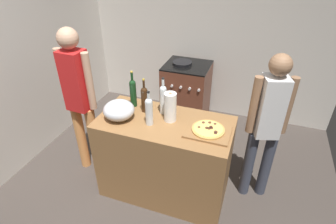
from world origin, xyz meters
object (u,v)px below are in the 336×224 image
wine_bottle_amber (149,110)px  person_in_stripes (79,95)px  paper_towel_roll (170,107)px  person_in_red (267,123)px  wine_bottle_clear (163,98)px  stove (186,92)px  pizza (208,129)px  wine_bottle_dark (144,98)px  mixing_bowl (119,110)px  wine_bottle_green (133,92)px

wine_bottle_amber → person_in_stripes: 0.87m
paper_towel_roll → person_in_red: bearing=15.5°
wine_bottle_amber → wine_bottle_clear: bearing=76.4°
wine_bottle_clear → stove: bearing=95.9°
pizza → person_in_red: size_ratio=0.18×
wine_bottle_dark → paper_towel_roll: bearing=-13.5°
paper_towel_roll → person_in_red: (0.88, 0.24, -0.14)m
paper_towel_roll → wine_bottle_amber: wine_bottle_amber is taller
mixing_bowl → person_in_red: bearing=15.6°
paper_towel_roll → stove: bearing=99.6°
wine_bottle_green → mixing_bowl: bearing=-96.2°
paper_towel_roll → person_in_stripes: (-1.02, -0.01, -0.06)m
wine_bottle_amber → wine_bottle_dark: size_ratio=0.96×
wine_bottle_dark → stove: (0.05, 1.38, -0.62)m
wine_bottle_clear → paper_towel_roll: bearing=-42.8°
pizza → person_in_red: 0.59m
pizza → wine_bottle_amber: 0.56m
paper_towel_roll → wine_bottle_dark: bearing=166.5°
pizza → wine_bottle_amber: wine_bottle_amber is taller
wine_bottle_amber → wine_bottle_dark: (-0.13, 0.20, -0.00)m
paper_towel_roll → stove: paper_towel_roll is taller
person_in_stripes → person_in_red: (1.90, 0.25, -0.08)m
stove → person_in_stripes: 1.74m
pizza → person_in_red: (0.50, 0.32, -0.03)m
wine_bottle_green → person_in_stripes: person_in_stripes is taller
person_in_red → wine_bottle_clear: bearing=-171.7°
wine_bottle_clear → wine_bottle_amber: bearing=-103.6°
wine_bottle_amber → person_in_red: (1.04, 0.37, -0.15)m
wine_bottle_clear → person_in_stripes: size_ratio=0.22×
person_in_stripes → wine_bottle_amber: bearing=-8.0°
mixing_bowl → person_in_red: size_ratio=0.19×
pizza → paper_towel_roll: bearing=169.4°
pizza → wine_bottle_green: wine_bottle_green is taller
mixing_bowl → wine_bottle_clear: size_ratio=0.78×
stove → mixing_bowl: bearing=-98.2°
wine_bottle_dark → person_in_stripes: bearing=-174.0°
stove → person_in_red: size_ratio=0.58×
wine_bottle_amber → wine_bottle_green: 0.38m
wine_bottle_amber → person_in_red: 1.12m
paper_towel_roll → mixing_bowl: bearing=-164.2°
stove → person_in_red: person_in_red is taller
paper_towel_roll → wine_bottle_amber: (-0.16, -0.13, 0.01)m
mixing_bowl → person_in_stripes: size_ratio=0.17×
wine_bottle_dark → stove: size_ratio=0.38×
wine_bottle_clear → person_in_stripes: 0.92m
person_in_stripes → wine_bottle_clear: bearing=6.6°
mixing_bowl → wine_bottle_clear: bearing=32.5°
person_in_stripes → person_in_red: person_in_stripes is taller
wine_bottle_dark → mixing_bowl: bearing=-131.4°
pizza → stove: (-0.63, 1.53, -0.50)m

